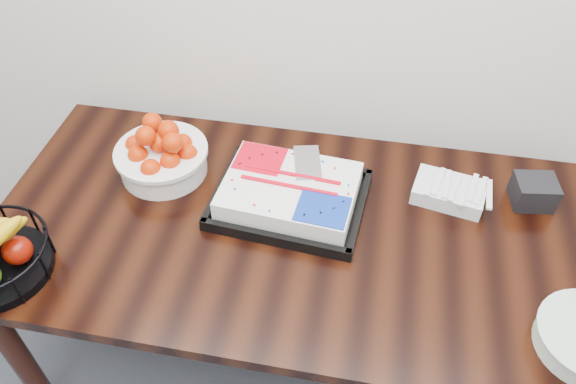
% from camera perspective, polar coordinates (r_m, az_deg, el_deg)
% --- Properties ---
extents(table, '(1.80, 0.90, 0.75)m').
position_cam_1_polar(table, '(1.74, 0.33, -5.38)').
color(table, black).
rests_on(table, ground).
extents(cake_tray, '(0.48, 0.39, 0.09)m').
position_cam_1_polar(cake_tray, '(1.71, 0.20, -0.17)').
color(cake_tray, black).
rests_on(cake_tray, table).
extents(tangerine_bowl, '(0.30, 0.30, 0.19)m').
position_cam_1_polar(tangerine_bowl, '(1.83, -12.77, 3.98)').
color(tangerine_bowl, white).
rests_on(tangerine_bowl, table).
extents(fork_bag, '(0.23, 0.18, 0.06)m').
position_cam_1_polar(fork_bag, '(1.80, 16.04, 0.07)').
color(fork_bag, silver).
rests_on(fork_bag, table).
extents(napkin_box, '(0.13, 0.12, 0.09)m').
position_cam_1_polar(napkin_box, '(1.87, 23.70, 0.02)').
color(napkin_box, black).
rests_on(napkin_box, table).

